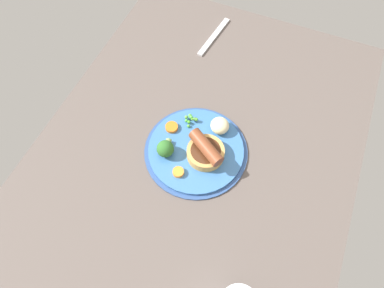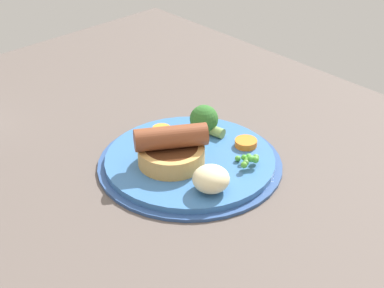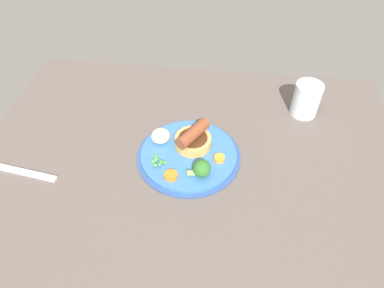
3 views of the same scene
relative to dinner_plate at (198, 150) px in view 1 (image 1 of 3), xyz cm
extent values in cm
cube|color=#564C47|center=(0.22, -0.40, -2.07)|extent=(110.00, 80.00, 3.00)
cylinder|color=#2D4C84|center=(0.00, 0.00, -0.32)|extent=(26.46, 26.46, 0.50)
cylinder|color=#386BA8|center=(0.00, 0.00, 0.13)|extent=(24.34, 24.34, 1.40)
cylinder|color=tan|center=(0.96, 2.46, 2.14)|extent=(9.37, 9.37, 2.62)
cylinder|color=#472614|center=(0.96, 2.46, 3.30)|extent=(7.49, 7.49, 0.30)
cylinder|color=brown|center=(0.96, 2.46, 5.04)|extent=(8.01, 10.25, 3.17)
sphere|color=#4F9B2F|center=(-7.02, -4.43, 2.02)|extent=(0.78, 0.78, 0.78)
sphere|color=#55923D|center=(-7.11, -6.20, 1.75)|extent=(0.95, 0.95, 0.95)
sphere|color=#549544|center=(-7.30, -3.95, 1.97)|extent=(0.85, 0.85, 0.85)
sphere|color=#519E2F|center=(-7.39, -3.47, 1.85)|extent=(0.93, 0.93, 0.93)
sphere|color=green|center=(-7.28, -4.86, 2.21)|extent=(0.96, 0.96, 0.96)
sphere|color=green|center=(-5.99, -4.99, 1.72)|extent=(0.86, 0.86, 0.86)
sphere|color=green|center=(-6.14, -5.81, 1.63)|extent=(0.84, 0.84, 0.84)
sphere|color=green|center=(-7.42, -5.09, 2.14)|extent=(0.92, 0.92, 0.92)
sphere|color=#53A035|center=(-7.11, -6.15, 1.73)|extent=(0.86, 0.86, 0.86)
sphere|color=green|center=(-7.76, -5.41, 2.04)|extent=(0.99, 0.99, 0.99)
sphere|color=#4C9E38|center=(-5.08, -4.71, 1.26)|extent=(0.86, 0.86, 0.86)
sphere|color=#2D6628|center=(4.19, -6.97, 3.00)|extent=(4.33, 4.33, 4.33)
cylinder|color=#7A9E56|center=(1.85, -7.44, 1.59)|extent=(2.43, 1.91, 1.52)
ellipsoid|color=beige|center=(-7.52, 3.01, 2.60)|extent=(6.86, 6.85, 3.53)
cylinder|color=orange|center=(-3.00, -8.61, 1.32)|extent=(4.14, 4.14, 0.97)
cylinder|color=orange|center=(8.06, -1.82, 1.37)|extent=(3.80, 3.80, 1.08)
cube|color=silver|center=(-39.39, -10.67, -0.27)|extent=(18.05, 4.09, 0.60)
camera|label=1|loc=(38.11, 14.40, 77.27)|focal=32.00mm
camera|label=2|loc=(-56.39, 51.91, 49.90)|focal=60.00mm
camera|label=3|loc=(8.18, -58.68, 64.41)|focal=32.00mm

